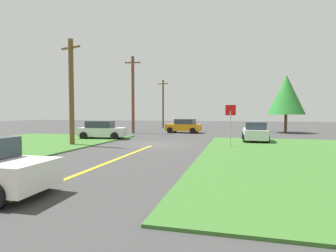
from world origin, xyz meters
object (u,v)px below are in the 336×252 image
Objects in this scene: stop_sign at (230,118)px; parked_car_near_building at (102,130)px; utility_pole_mid at (133,94)px; oak_tree_left at (286,95)px; utility_pole_far at (163,103)px; car_on_crossroad at (255,132)px; utility_pole_near at (71,91)px; car_approaching_junction at (184,126)px.

parked_car_near_building is at bearing -3.66° from stop_sign.
oak_tree_left is (17.23, 5.11, -0.01)m from utility_pole_mid.
parked_car_near_building is 19.52m from utility_pole_far.
utility_pole_mid is at bearing -30.76° from stop_sign.
utility_pole_mid is 1.29× the size of oak_tree_left.
car_on_crossroad is 0.62× the size of oak_tree_left.
utility_pole_far is (0.30, 24.06, 0.04)m from utility_pole_near.
utility_pole_mid is at bearing -163.48° from oak_tree_left.
utility_pole_near is at bearing 114.15° from car_on_crossroad.
utility_pole_mid is (-5.59, -1.97, 3.68)m from car_approaching_junction.
parked_car_near_building is 0.63× the size of oak_tree_left.
stop_sign is 4.91m from car_on_crossroad.
oak_tree_left reaches higher than stop_sign.
car_on_crossroad is at bearing -25.46° from utility_pole_mid.
car_approaching_junction is at bearing 19.43° from utility_pole_mid.
utility_pole_far is at bearing 34.60° from car_on_crossroad.
car_on_crossroad is 0.56× the size of utility_pole_far.
utility_pole_mid is 12.05m from utility_pole_far.
car_on_crossroad is 22.38m from utility_pole_far.
car_approaching_junction is at bearing 50.77° from parked_car_near_building.
utility_pole_mid is at bearing 81.55° from parked_car_near_building.
car_on_crossroad is 0.56× the size of utility_pole_near.
parked_car_near_building is (-5.73, -9.21, -0.00)m from car_approaching_junction.
stop_sign reaches higher than parked_car_near_building.
utility_pole_mid is (-12.98, 6.18, 3.68)m from car_on_crossroad.
car_on_crossroad is at bearing -55.23° from utility_pole_far.
car_on_crossroad is 0.48× the size of utility_pole_mid.
oak_tree_left is (4.24, 11.29, 3.67)m from car_on_crossroad.
stop_sign is at bearing 156.69° from car_on_crossroad.
stop_sign is at bearing 118.91° from car_approaching_junction.
parked_car_near_building is at bearing 94.46° from car_on_crossroad.
car_on_crossroad is (13.12, 1.06, 0.00)m from parked_car_near_building.
oak_tree_left is at bearing -98.51° from stop_sign.
car_approaching_junction is 6.98m from utility_pole_mid.
stop_sign is 0.42× the size of oak_tree_left.
stop_sign reaches higher than car_on_crossroad.
utility_pole_mid is at bearing 90.19° from utility_pole_near.
car_approaching_junction is 12.59m from oak_tree_left.
oak_tree_left is at bearing -20.77° from car_on_crossroad.
utility_pole_far reaches higher than car_on_crossroad.
car_approaching_junction is 0.47× the size of utility_pole_mid.
car_on_crossroad is at bearing 137.35° from car_approaching_junction.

